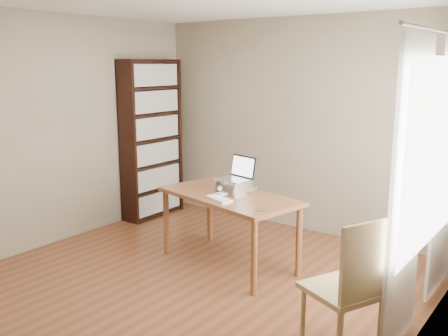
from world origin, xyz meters
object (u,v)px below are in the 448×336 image
laptop (237,173)px  keyboard (218,199)px  desk (229,203)px  chair (355,283)px  cat (236,186)px  bookshelf (152,139)px

laptop → keyboard: (0.03, -0.36, -0.18)m
desk → chair: chair is taller
keyboard → chair: size_ratio=0.31×
keyboard → cat: bearing=109.8°
chair → desk: bearing=177.3°
chair → laptop: bearing=173.7°
laptop → cat: size_ratio=0.76×
laptop → desk: bearing=-78.2°
bookshelf → cat: bookshelf is taller
keyboard → chair: bearing=-4.7°
chair → bookshelf: bearing=179.4°
bookshelf → desk: bookshelf is taller
desk → laptop: (0.00, 0.14, 0.28)m
laptop → bookshelf: bearing=172.6°
chair → keyboard: bearing=-176.9°
bookshelf → keyboard: (1.88, -1.00, -0.29)m
bookshelf → keyboard: 2.15m
bookshelf → laptop: bookshelf is taller
desk → cat: cat is taller
laptop → chair: 2.00m
keyboard → chair: 1.79m
desk → keyboard: bearing=-69.4°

